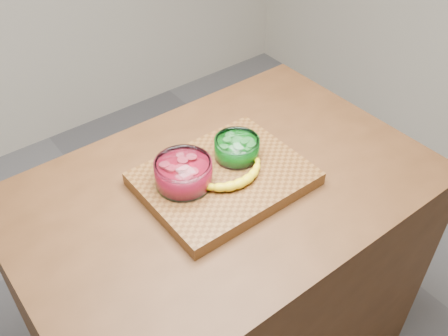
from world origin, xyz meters
TOP-DOWN VIEW (x-y plane):
  - counter at (0.00, 0.00)m, footprint 1.20×0.80m
  - cutting_board at (0.00, 0.00)m, footprint 0.45×0.35m
  - bowl_red at (-0.11, 0.04)m, footprint 0.16×0.16m
  - bowl_green at (0.07, 0.04)m, footprint 0.13×0.13m
  - banana at (0.00, -0.04)m, footprint 0.24×0.11m

SIDE VIEW (x-z plane):
  - counter at x=0.00m, z-range 0.00..0.90m
  - cutting_board at x=0.00m, z-range 0.90..0.94m
  - banana at x=0.00m, z-range 0.94..0.97m
  - bowl_green at x=0.07m, z-range 0.94..1.00m
  - bowl_red at x=-0.11m, z-range 0.94..1.01m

